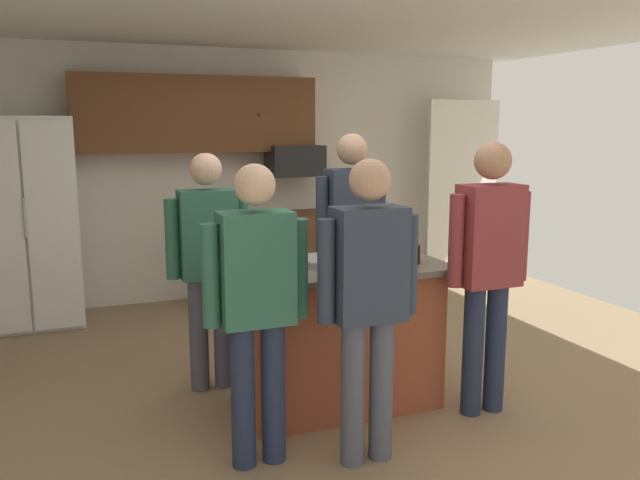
{
  "coord_description": "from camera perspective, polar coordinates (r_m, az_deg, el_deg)",
  "views": [
    {
      "loc": [
        -1.62,
        -3.97,
        1.83
      ],
      "look_at": [
        -0.06,
        0.07,
        1.05
      ],
      "focal_mm": 36.31,
      "sensor_mm": 36.0,
      "label": 1
    }
  ],
  "objects": [
    {
      "name": "glass_stout_tall",
      "position": [
        3.76,
        -3.84,
        -2.23
      ],
      "size": [
        0.07,
        0.07,
        0.16
      ],
      "color": "black",
      "rests_on": "kitchen_island"
    },
    {
      "name": "person_guest_left",
      "position": [
        4.46,
        -9.79,
        -1.4
      ],
      "size": [
        0.57,
        0.22,
        1.64
      ],
      "rotation": [
        0.0,
        0.0,
        -0.65
      ],
      "color": "#4C5166",
      "rests_on": "ground"
    },
    {
      "name": "mug_blue_stoneware",
      "position": [
        4.5,
        5.56,
        -0.55
      ],
      "size": [
        0.12,
        0.08,
        0.1
      ],
      "color": "white",
      "rests_on": "kitchen_island"
    },
    {
      "name": "person_host_foreground",
      "position": [
        3.43,
        4.28,
        -4.64
      ],
      "size": [
        0.57,
        0.22,
        1.66
      ],
      "rotation": [
        0.0,
        0.0,
        1.39
      ],
      "color": "#4C5166",
      "rests_on": "ground"
    },
    {
      "name": "tumbler_amber",
      "position": [
        4.19,
        8.37,
        -1.26
      ],
      "size": [
        0.07,
        0.07,
        0.12
      ],
      "color": "black",
      "rests_on": "kitchen_island"
    },
    {
      "name": "kitchen_island",
      "position": [
        4.27,
        1.47,
        -8.24
      ],
      "size": [
        1.38,
        0.82,
        0.94
      ],
      "color": "#9E4C33",
      "rests_on": "ground"
    },
    {
      "name": "refrigerator",
      "position": [
        6.42,
        -24.34,
        1.4
      ],
      "size": [
        0.87,
        0.76,
        1.9
      ],
      "color": "white",
      "rests_on": "ground"
    },
    {
      "name": "glass_short_whisky",
      "position": [
        4.29,
        -2.6,
        -0.71
      ],
      "size": [
        0.07,
        0.07,
        0.15
      ],
      "color": "black",
      "rests_on": "kitchen_island"
    },
    {
      "name": "serving_tray",
      "position": [
        4.19,
        1.24,
        -1.72
      ],
      "size": [
        0.44,
        0.3,
        0.04
      ],
      "color": "#B7B7BC",
      "rests_on": "kitchen_island"
    },
    {
      "name": "cabinet_run_lower",
      "position": [
        6.96,
        -2.11,
        -1.26
      ],
      "size": [
        1.8,
        0.63,
        0.9
      ],
      "color": "brown",
      "rests_on": "ground"
    },
    {
      "name": "ceiling",
      "position": [
        4.35,
        1.11,
        20.39
      ],
      "size": [
        7.04,
        7.04,
        0.0
      ],
      "primitive_type": "plane",
      "color": "white"
    },
    {
      "name": "back_wall",
      "position": [
        6.98,
        -7.71,
        5.74
      ],
      "size": [
        6.4,
        0.1,
        2.6
      ],
      "primitive_type": "cube",
      "color": "silver",
      "rests_on": "ground"
    },
    {
      "name": "french_door_window_panel",
      "position": [
        7.67,
        12.37,
        4.49
      ],
      "size": [
        0.9,
        0.06,
        2.0
      ],
      "primitive_type": "cube",
      "color": "white",
      "rests_on": "ground"
    },
    {
      "name": "floor",
      "position": [
        4.66,
        1.0,
        -12.93
      ],
      "size": [
        7.04,
        7.04,
        0.0
      ],
      "primitive_type": "plane",
      "color": "#937A5B",
      "rests_on": "ground"
    },
    {
      "name": "person_guest_by_door",
      "position": [
        4.14,
        14.61,
        -1.7
      ],
      "size": [
        0.57,
        0.23,
        1.72
      ],
      "rotation": [
        0.0,
        0.0,
        2.63
      ],
      "color": "#232D4C",
      "rests_on": "ground"
    },
    {
      "name": "glass_dark_ale",
      "position": [
        4.3,
        6.29,
        -0.78
      ],
      "size": [
        0.07,
        0.07,
        0.14
      ],
      "color": "black",
      "rests_on": "kitchen_island"
    },
    {
      "name": "mug_ceramic_white",
      "position": [
        4.47,
        7.19,
        -0.6
      ],
      "size": [
        0.12,
        0.08,
        0.11
      ],
      "color": "#4C6B99",
      "rests_on": "kitchen_island"
    },
    {
      "name": "microwave_over_range",
      "position": [
        6.85,
        -2.22,
        7.0
      ],
      "size": [
        0.56,
        0.4,
        0.32
      ],
      "primitive_type": "cube",
      "color": "black"
    },
    {
      "name": "cabinet_run_upper",
      "position": [
        6.68,
        -10.82,
        10.83
      ],
      "size": [
        2.4,
        0.38,
        0.75
      ],
      "color": "brown"
    },
    {
      "name": "person_guest_right",
      "position": [
        4.92,
        2.76,
        0.77
      ],
      "size": [
        0.57,
        0.23,
        1.76
      ],
      "rotation": [
        0.0,
        0.0,
        -2.1
      ],
      "color": "tan",
      "rests_on": "ground"
    },
    {
      "name": "person_elder_center",
      "position": [
        3.41,
        -5.61,
        -4.99
      ],
      "size": [
        0.57,
        0.22,
        1.63
      ],
      "rotation": [
        0.0,
        0.0,
        0.69
      ],
      "color": "#232D4C",
      "rests_on": "ground"
    }
  ]
}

